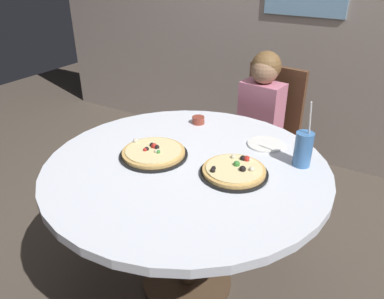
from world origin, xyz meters
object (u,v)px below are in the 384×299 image
at_px(diner_child, 253,145).
at_px(pizza_cheese, 234,171).
at_px(dining_table, 186,180).
at_px(sauce_bowl, 198,120).
at_px(chair_wooden, 266,130).
at_px(soda_cup, 303,149).
at_px(plate_small, 265,144).
at_px(pizza_veggie, 154,153).

distance_m(diner_child, pizza_cheese, 0.87).
xyz_separation_m(dining_table, sauce_bowl, (-0.19, 0.42, 0.11)).
distance_m(chair_wooden, soda_cup, 0.91).
height_order(soda_cup, plate_small, soda_cup).
bearing_deg(pizza_veggie, soda_cup, 24.69).
distance_m(dining_table, pizza_veggie, 0.20).
relative_size(diner_child, pizza_cheese, 3.62).
distance_m(pizza_veggie, pizza_cheese, 0.40).
relative_size(pizza_veggie, pizza_cheese, 1.08).
xyz_separation_m(dining_table, pizza_cheese, (0.23, 0.03, 0.11)).
distance_m(chair_wooden, pizza_veggie, 1.06).
bearing_deg(diner_child, dining_table, -89.47).
bearing_deg(pizza_veggie, plate_small, 43.31).
height_order(dining_table, sauce_bowl, sauce_bowl).
distance_m(chair_wooden, diner_child, 0.19).
distance_m(chair_wooden, pizza_cheese, 1.02).
xyz_separation_m(chair_wooden, sauce_bowl, (-0.20, -0.58, 0.24)).
bearing_deg(dining_table, diner_child, 90.53).
distance_m(chair_wooden, sauce_bowl, 0.66).
xyz_separation_m(soda_cup, sauce_bowl, (-0.64, 0.15, -0.06)).
bearing_deg(diner_child, pizza_veggie, -100.97).
relative_size(chair_wooden, pizza_veggie, 2.94).
bearing_deg(soda_cup, diner_child, 129.53).
distance_m(sauce_bowl, plate_small, 0.43).
distance_m(pizza_cheese, sauce_bowl, 0.57).
distance_m(dining_table, plate_small, 0.45).
bearing_deg(pizza_veggie, chair_wooden, 80.03).
xyz_separation_m(pizza_veggie, pizza_cheese, (0.40, 0.05, 0.00)).
distance_m(pizza_cheese, plate_small, 0.33).
relative_size(dining_table, chair_wooden, 1.37).
xyz_separation_m(pizza_veggie, plate_small, (0.41, 0.38, -0.01)).
xyz_separation_m(pizza_veggie, soda_cup, (0.62, 0.28, 0.06)).
height_order(soda_cup, sauce_bowl, soda_cup).
xyz_separation_m(diner_child, pizza_veggie, (-0.16, -0.84, 0.28)).
bearing_deg(soda_cup, sauce_bowl, 166.39).
distance_m(pizza_veggie, sauce_bowl, 0.44).
bearing_deg(soda_cup, chair_wooden, 120.90).
bearing_deg(chair_wooden, soda_cup, -59.10).
bearing_deg(diner_child, plate_small, -61.60).
bearing_deg(chair_wooden, sauce_bowl, -108.66).
bearing_deg(dining_table, pizza_cheese, 7.72).
bearing_deg(chair_wooden, pizza_cheese, -77.31).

